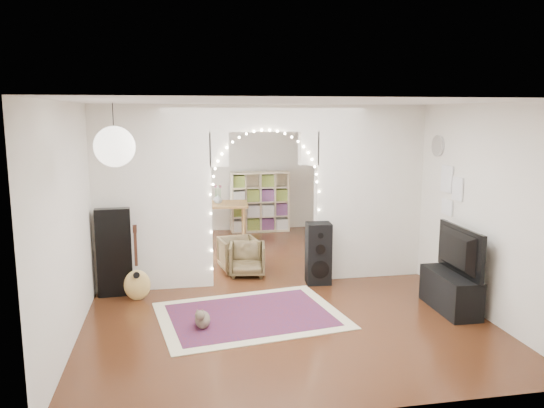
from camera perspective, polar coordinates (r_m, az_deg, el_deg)
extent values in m
plane|color=black|center=(8.31, -0.80, -8.27)|extent=(7.50, 7.50, 0.00)
cube|color=white|center=(7.90, -0.85, 10.68)|extent=(5.00, 7.50, 0.02)
cube|color=silver|center=(11.68, -3.97, 3.73)|extent=(5.00, 0.02, 2.70)
cube|color=silver|center=(4.43, 7.52, -6.37)|extent=(5.00, 0.02, 2.70)
cube|color=silver|center=(7.97, -18.83, 0.40)|extent=(0.02, 7.50, 2.70)
cube|color=silver|center=(8.77, 15.49, 1.39)|extent=(0.02, 7.50, 2.70)
cube|color=silver|center=(7.89, -12.72, 0.60)|extent=(1.70, 0.20, 2.70)
cube|color=silver|center=(8.43, 10.29, 1.26)|extent=(1.70, 0.20, 2.70)
cube|color=silver|center=(7.90, -0.85, 9.23)|extent=(1.60, 0.20, 0.40)
cube|color=white|center=(9.71, -17.24, 2.98)|extent=(0.04, 1.20, 1.40)
cylinder|color=white|center=(8.16, 17.45, 5.99)|extent=(0.03, 0.31, 0.31)
sphere|color=white|center=(5.43, -16.58, 5.94)|extent=(0.40, 0.40, 0.40)
cube|color=maroon|center=(6.97, -2.36, -11.86)|extent=(2.52, 2.04, 0.02)
cube|color=black|center=(7.83, -16.62, -5.01)|extent=(0.49, 0.19, 1.26)
ellipsoid|color=tan|center=(7.61, -14.35, -7.29)|extent=(0.38, 0.18, 0.44)
cube|color=black|center=(7.52, -14.46, -4.63)|extent=(0.04, 0.03, 0.50)
cube|color=black|center=(7.45, -14.55, -2.60)|extent=(0.06, 0.03, 0.11)
ellipsoid|color=brown|center=(6.62, -7.47, -12.23)|extent=(0.26, 0.33, 0.21)
sphere|color=brown|center=(6.48, -7.76, -11.78)|extent=(0.15, 0.15, 0.12)
cone|color=brown|center=(6.46, -8.04, -11.29)|extent=(0.04, 0.04, 0.04)
cone|color=brown|center=(6.46, -7.50, -11.27)|extent=(0.04, 0.04, 0.04)
cylinder|color=brown|center=(6.79, -7.13, -12.28)|extent=(0.09, 0.19, 0.06)
cube|color=black|center=(8.11, 5.01, -5.30)|extent=(0.39, 0.34, 0.94)
cylinder|color=black|center=(8.02, 5.20, -7.05)|extent=(0.27, 0.04, 0.27)
cylinder|color=black|center=(7.93, 5.24, -4.88)|extent=(0.15, 0.03, 0.15)
cylinder|color=black|center=(7.88, 5.26, -3.41)|extent=(0.09, 0.03, 0.08)
cube|color=black|center=(7.45, 18.63, -8.93)|extent=(0.41, 1.01, 0.50)
imported|color=black|center=(7.30, 18.87, -4.76)|extent=(0.16, 1.08, 0.62)
cube|color=#C4B28E|center=(11.60, -1.31, 0.26)|extent=(1.29, 0.37, 1.32)
cube|color=olive|center=(10.88, -5.83, -0.04)|extent=(1.26, 0.89, 0.05)
cylinder|color=olive|center=(10.65, -8.59, -2.39)|extent=(0.05, 0.05, 0.70)
cylinder|color=olive|center=(10.65, -2.99, -2.29)|extent=(0.05, 0.05, 0.70)
cylinder|color=olive|center=(11.27, -8.45, -1.70)|extent=(0.05, 0.05, 0.70)
cylinder|color=olive|center=(11.28, -3.16, -1.61)|extent=(0.05, 0.05, 0.70)
imported|color=white|center=(10.86, -5.84, 0.58)|extent=(0.20, 0.20, 0.19)
imported|color=brown|center=(8.81, -3.65, -5.38)|extent=(0.67, 0.69, 0.55)
imported|color=brown|center=(8.53, -2.67, -5.97)|extent=(0.64, 0.65, 0.52)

